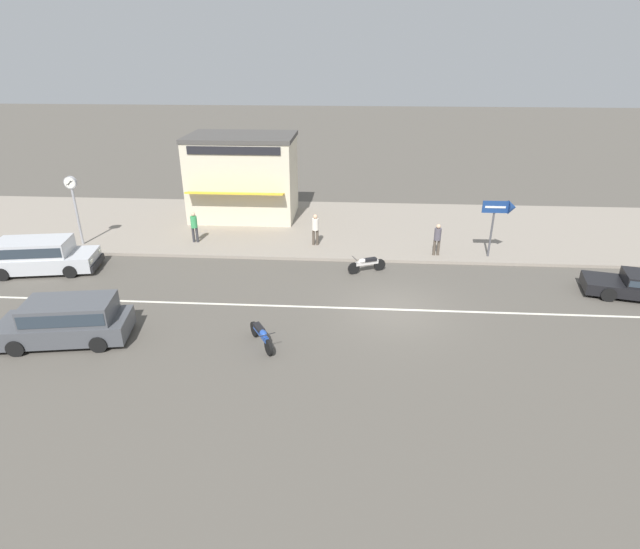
{
  "coord_description": "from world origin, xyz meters",
  "views": [
    {
      "loc": [
        -1.83,
        -17.87,
        9.54
      ],
      "look_at": [
        -3.11,
        1.45,
        0.8
      ],
      "focal_mm": 28.0,
      "sensor_mm": 36.0,
      "label": 1
    }
  ],
  "objects_px": {
    "motorcycle_2": "(261,335)",
    "pedestrian_mid_kerb": "(315,227)",
    "minivan_dark_grey_0": "(67,319)",
    "arrow_signboard": "(506,210)",
    "motorcycle_0": "(367,264)",
    "pedestrian_near_clock": "(437,237)",
    "street_clock": "(73,195)",
    "shopfront_corner_warung": "(243,176)",
    "minivan_silver_1": "(39,254)",
    "pedestrian_far_end": "(194,225)"
  },
  "relations": [
    {
      "from": "motorcycle_2",
      "to": "pedestrian_near_clock",
      "type": "height_order",
      "value": "pedestrian_near_clock"
    },
    {
      "from": "pedestrian_mid_kerb",
      "to": "shopfront_corner_warung",
      "type": "bearing_deg",
      "value": 134.46
    },
    {
      "from": "motorcycle_0",
      "to": "arrow_signboard",
      "type": "distance_m",
      "value": 7.24
    },
    {
      "from": "minivan_dark_grey_0",
      "to": "arrow_signboard",
      "type": "height_order",
      "value": "arrow_signboard"
    },
    {
      "from": "shopfront_corner_warung",
      "to": "street_clock",
      "type": "bearing_deg",
      "value": -144.18
    },
    {
      "from": "arrow_signboard",
      "to": "shopfront_corner_warung",
      "type": "bearing_deg",
      "value": 157.29
    },
    {
      "from": "pedestrian_far_end",
      "to": "shopfront_corner_warung",
      "type": "xyz_separation_m",
      "value": [
        1.73,
        4.78,
        1.5
      ]
    },
    {
      "from": "street_clock",
      "to": "shopfront_corner_warung",
      "type": "distance_m",
      "value": 9.38
    },
    {
      "from": "minivan_silver_1",
      "to": "pedestrian_far_end",
      "type": "relative_size",
      "value": 3.1
    },
    {
      "from": "motorcycle_0",
      "to": "pedestrian_far_end",
      "type": "distance_m",
      "value": 9.58
    },
    {
      "from": "arrow_signboard",
      "to": "pedestrian_far_end",
      "type": "bearing_deg",
      "value": 176.13
    },
    {
      "from": "shopfront_corner_warung",
      "to": "arrow_signboard",
      "type": "bearing_deg",
      "value": -22.71
    },
    {
      "from": "minivan_dark_grey_0",
      "to": "arrow_signboard",
      "type": "xyz_separation_m",
      "value": [
        17.33,
        8.74,
        1.71
      ]
    },
    {
      "from": "minivan_dark_grey_0",
      "to": "motorcycle_0",
      "type": "relative_size",
      "value": 2.67
    },
    {
      "from": "pedestrian_near_clock",
      "to": "minivan_silver_1",
      "type": "bearing_deg",
      "value": -171.16
    },
    {
      "from": "pedestrian_near_clock",
      "to": "motorcycle_2",
      "type": "bearing_deg",
      "value": -130.22
    },
    {
      "from": "minivan_silver_1",
      "to": "motorcycle_0",
      "type": "relative_size",
      "value": 2.87
    },
    {
      "from": "street_clock",
      "to": "shopfront_corner_warung",
      "type": "relative_size",
      "value": 0.58
    },
    {
      "from": "minivan_dark_grey_0",
      "to": "motorcycle_0",
      "type": "height_order",
      "value": "minivan_dark_grey_0"
    },
    {
      "from": "street_clock",
      "to": "pedestrian_mid_kerb",
      "type": "distance_m",
      "value": 12.43
    },
    {
      "from": "minivan_dark_grey_0",
      "to": "pedestrian_near_clock",
      "type": "distance_m",
      "value": 16.69
    },
    {
      "from": "motorcycle_2",
      "to": "motorcycle_0",
      "type": "bearing_deg",
      "value": 60.11
    },
    {
      "from": "motorcycle_0",
      "to": "pedestrian_mid_kerb",
      "type": "relative_size",
      "value": 1.06
    },
    {
      "from": "motorcycle_0",
      "to": "arrow_signboard",
      "type": "bearing_deg",
      "value": 16.76
    },
    {
      "from": "minivan_dark_grey_0",
      "to": "pedestrian_mid_kerb",
      "type": "distance_m",
      "value": 12.69
    },
    {
      "from": "minivan_silver_1",
      "to": "pedestrian_mid_kerb",
      "type": "xyz_separation_m",
      "value": [
        12.64,
        3.94,
        0.28
      ]
    },
    {
      "from": "pedestrian_mid_kerb",
      "to": "pedestrian_far_end",
      "type": "distance_m",
      "value": 6.43
    },
    {
      "from": "motorcycle_0",
      "to": "street_clock",
      "type": "distance_m",
      "value": 15.29
    },
    {
      "from": "motorcycle_0",
      "to": "pedestrian_far_end",
      "type": "relative_size",
      "value": 1.08
    },
    {
      "from": "pedestrian_mid_kerb",
      "to": "street_clock",
      "type": "bearing_deg",
      "value": -176.74
    },
    {
      "from": "street_clock",
      "to": "shopfront_corner_warung",
      "type": "height_order",
      "value": "shopfront_corner_warung"
    },
    {
      "from": "pedestrian_mid_kerb",
      "to": "minivan_silver_1",
      "type": "bearing_deg",
      "value": -162.68
    },
    {
      "from": "motorcycle_0",
      "to": "pedestrian_near_clock",
      "type": "bearing_deg",
      "value": 29.97
    },
    {
      "from": "minivan_dark_grey_0",
      "to": "pedestrian_far_end",
      "type": "relative_size",
      "value": 2.88
    },
    {
      "from": "pedestrian_near_clock",
      "to": "pedestrian_mid_kerb",
      "type": "xyz_separation_m",
      "value": [
        -6.13,
        1.02,
        0.03
      ]
    },
    {
      "from": "street_clock",
      "to": "motorcycle_0",
      "type": "bearing_deg",
      "value": -8.93
    },
    {
      "from": "street_clock",
      "to": "pedestrian_mid_kerb",
      "type": "xyz_separation_m",
      "value": [
        12.3,
        0.7,
        -1.7
      ]
    },
    {
      "from": "minivan_dark_grey_0",
      "to": "pedestrian_mid_kerb",
      "type": "relative_size",
      "value": 2.84
    },
    {
      "from": "arrow_signboard",
      "to": "street_clock",
      "type": "bearing_deg",
      "value": 179.07
    },
    {
      "from": "motorcycle_2",
      "to": "pedestrian_near_clock",
      "type": "relative_size",
      "value": 1.06
    },
    {
      "from": "pedestrian_far_end",
      "to": "arrow_signboard",
      "type": "bearing_deg",
      "value": -3.87
    },
    {
      "from": "street_clock",
      "to": "minivan_dark_grey_0",
      "type": "bearing_deg",
      "value": -65.09
    },
    {
      "from": "minivan_dark_grey_0",
      "to": "pedestrian_mid_kerb",
      "type": "height_order",
      "value": "pedestrian_mid_kerb"
    },
    {
      "from": "pedestrian_far_end",
      "to": "shopfront_corner_warung",
      "type": "height_order",
      "value": "shopfront_corner_warung"
    },
    {
      "from": "pedestrian_near_clock",
      "to": "shopfront_corner_warung",
      "type": "distance_m",
      "value": 12.38
    },
    {
      "from": "motorcycle_2",
      "to": "pedestrian_mid_kerb",
      "type": "distance_m",
      "value": 9.77
    },
    {
      "from": "motorcycle_2",
      "to": "pedestrian_near_clock",
      "type": "xyz_separation_m",
      "value": [
        7.31,
        8.65,
        0.67
      ]
    },
    {
      "from": "street_clock",
      "to": "arrow_signboard",
      "type": "xyz_separation_m",
      "value": [
        21.54,
        -0.35,
        -0.27
      ]
    },
    {
      "from": "minivan_silver_1",
      "to": "shopfront_corner_warung",
      "type": "distance_m",
      "value": 11.93
    },
    {
      "from": "pedestrian_near_clock",
      "to": "motorcycle_0",
      "type": "bearing_deg",
      "value": -150.03
    }
  ]
}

